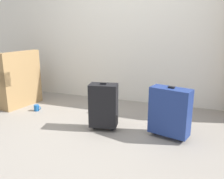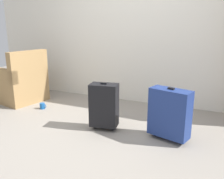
{
  "view_description": "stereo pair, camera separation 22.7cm",
  "coord_description": "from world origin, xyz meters",
  "px_view_note": "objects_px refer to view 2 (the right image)",
  "views": [
    {
      "loc": [
        1.11,
        -2.27,
        1.3
      ],
      "look_at": [
        0.16,
        0.37,
        0.55
      ],
      "focal_mm": 38.72,
      "sensor_mm": 36.0,
      "label": 1
    },
    {
      "loc": [
        1.32,
        -2.19,
        1.3
      ],
      "look_at": [
        0.16,
        0.37,
        0.55
      ],
      "focal_mm": 38.72,
      "sensor_mm": 36.0,
      "label": 2
    }
  ],
  "objects_px": {
    "armchair": "(21,84)",
    "mug": "(42,106)",
    "suitcase_navy_blue": "(170,113)",
    "suitcase_black": "(104,105)"
  },
  "relations": [
    {
      "from": "armchair",
      "to": "mug",
      "type": "bearing_deg",
      "value": -17.25
    },
    {
      "from": "armchair",
      "to": "mug",
      "type": "relative_size",
      "value": 7.5
    },
    {
      "from": "armchair",
      "to": "mug",
      "type": "xyz_separation_m",
      "value": [
        0.6,
        -0.18,
        -0.27
      ]
    },
    {
      "from": "suitcase_navy_blue",
      "to": "armchair",
      "type": "bearing_deg",
      "value": 170.79
    },
    {
      "from": "armchair",
      "to": "suitcase_navy_blue",
      "type": "relative_size",
      "value": 1.43
    },
    {
      "from": "armchair",
      "to": "suitcase_black",
      "type": "distance_m",
      "value": 1.9
    },
    {
      "from": "mug",
      "to": "suitcase_navy_blue",
      "type": "bearing_deg",
      "value": -6.8
    },
    {
      "from": "suitcase_navy_blue",
      "to": "suitcase_black",
      "type": "relative_size",
      "value": 1.02
    },
    {
      "from": "mug",
      "to": "suitcase_black",
      "type": "height_order",
      "value": "suitcase_black"
    },
    {
      "from": "mug",
      "to": "suitcase_navy_blue",
      "type": "xyz_separation_m",
      "value": [
        2.06,
        -0.25,
        0.28
      ]
    }
  ]
}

